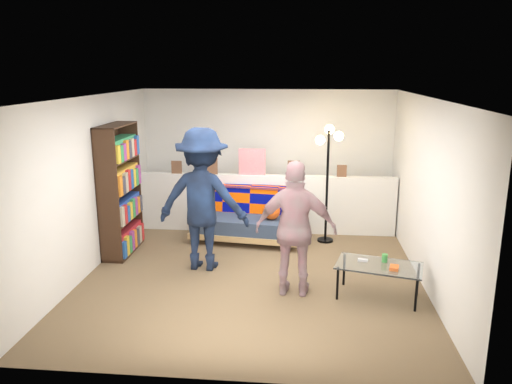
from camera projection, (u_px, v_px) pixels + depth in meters
ground at (253, 272)px, 6.95m from camera, size 5.00×5.00×0.00m
room_shell at (256, 148)px, 7.00m from camera, size 4.60×5.05×2.45m
half_wall_ledge at (264, 203)px, 8.56m from camera, size 4.45×0.15×1.00m
ledge_decor at (250, 165)px, 8.40m from camera, size 2.97×0.02×0.45m
futon_sofa at (249, 219)px, 8.18m from camera, size 1.85×1.04×0.76m
bookshelf at (120, 194)px, 7.50m from camera, size 0.33×0.98×1.96m
coffee_table at (380, 267)px, 6.08m from camera, size 1.13×0.80×0.53m
floor_lamp at (328, 160)px, 7.90m from camera, size 0.43×0.34×1.89m
person_left at (203, 200)px, 6.89m from camera, size 1.35×0.85×1.99m
person_right at (296, 229)px, 6.08m from camera, size 1.02×0.48×1.69m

